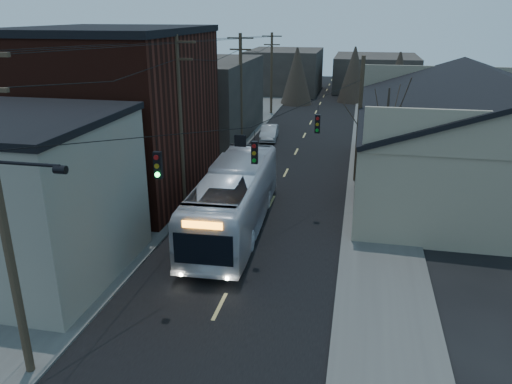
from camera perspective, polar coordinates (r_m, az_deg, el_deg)
road_surface at (r=40.44m, az=4.27°, el=3.89°), size 9.00×110.00×0.02m
sidewalk_left at (r=41.72m, az=-4.64°, el=4.46°), size 4.00×110.00×0.12m
sidewalk_right at (r=40.16m, az=13.51°, el=3.35°), size 4.00×110.00×0.12m
building_clapboard at (r=23.68m, az=-25.17°, el=-0.86°), size 8.00×8.00×7.00m
building_brick at (r=32.81m, az=-15.77°, el=8.40°), size 10.00×12.00×10.00m
building_left_far at (r=47.46m, az=-6.26°, el=10.54°), size 9.00×14.00×7.00m
warehouse at (r=35.54m, az=24.54°, el=4.37°), size 16.16×20.60×7.73m
building_far_left at (r=74.82m, az=3.33°, el=13.64°), size 10.00×12.00×6.00m
building_far_right at (r=79.07m, az=13.49°, el=13.12°), size 12.00×14.00×5.00m
bare_tree at (r=29.59m, az=14.41°, el=4.53°), size 0.40×0.40×7.20m
utility_lines at (r=34.24m, az=-2.10°, el=9.51°), size 11.24×45.28×10.50m
bus at (r=26.55m, az=-2.54°, el=-0.78°), size 3.44×12.72×3.51m
parked_car at (r=46.13m, az=1.51°, el=6.80°), size 1.76×4.18×1.34m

